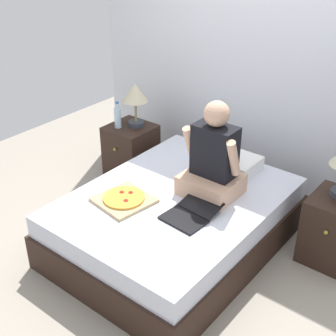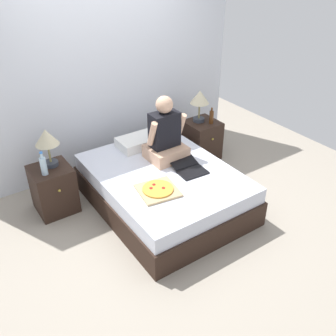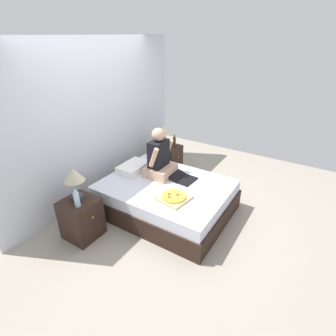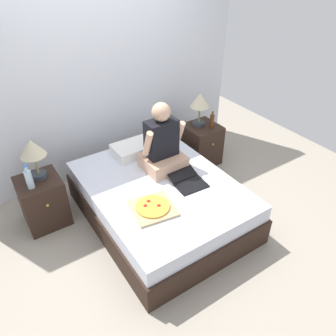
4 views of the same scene
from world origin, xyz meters
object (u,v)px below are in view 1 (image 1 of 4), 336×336
object	(u,v)px
nightstand_left	(131,151)
lamp_on_left_nightstand	(135,96)
nightstand_right	(335,230)
person_seated	(213,161)
laptop	(189,215)
water_bottle	(118,117)
pizza_box	(124,199)
bed	(176,221)

from	to	relation	value
nightstand_left	lamp_on_left_nightstand	bearing A→B (deg)	51.37
nightstand_right	person_seated	distance (m)	1.11
nightstand_left	nightstand_right	bearing A→B (deg)	0.00
laptop	water_bottle	bearing A→B (deg)	153.10
pizza_box	water_bottle	bearing A→B (deg)	135.81
bed	nightstand_right	distance (m)	1.28
lamp_on_left_nightstand	nightstand_left	bearing A→B (deg)	-128.63
lamp_on_left_nightstand	laptop	distance (m)	1.61
water_bottle	nightstand_right	xyz separation A→B (m)	(2.27, 0.09, -0.39)
lamp_on_left_nightstand	nightstand_right	xyz separation A→B (m)	(2.15, -0.05, -0.61)
person_seated	bed	bearing A→B (deg)	-128.23
bed	nightstand_right	size ratio (longest dim) A/B	3.38
lamp_on_left_nightstand	pizza_box	size ratio (longest dim) A/B	0.99
water_bottle	person_seated	bearing A→B (deg)	-13.49
bed	lamp_on_left_nightstand	distance (m)	1.43
nightstand_right	pizza_box	bearing A→B (deg)	-144.88
lamp_on_left_nightstand	water_bottle	distance (m)	0.28
laptop	lamp_on_left_nightstand	bearing A→B (deg)	146.54
water_bottle	person_seated	size ratio (longest dim) A/B	0.35
person_seated	water_bottle	bearing A→B (deg)	166.51
laptop	pizza_box	world-z (taller)	laptop
lamp_on_left_nightstand	person_seated	bearing A→B (deg)	-20.60
person_seated	nightstand_right	bearing A→B (deg)	24.61
nightstand_left	lamp_on_left_nightstand	distance (m)	0.61
bed	laptop	world-z (taller)	laptop
bed	nightstand_left	size ratio (longest dim) A/B	3.38
water_bottle	person_seated	distance (m)	1.40
bed	water_bottle	size ratio (longest dim) A/B	6.93
person_seated	pizza_box	bearing A→B (deg)	-130.12
water_bottle	nightstand_right	world-z (taller)	water_bottle
lamp_on_left_nightstand	pizza_box	distance (m)	1.34
laptop	pizza_box	distance (m)	0.55
lamp_on_left_nightstand	person_seated	size ratio (longest dim) A/B	0.58
pizza_box	laptop	bearing A→B (deg)	15.84
water_bottle	laptop	world-z (taller)	water_bottle
water_bottle	laptop	distance (m)	1.61
pizza_box	bed	bearing A→B (deg)	48.50
nightstand_right	pizza_box	distance (m)	1.69
nightstand_left	lamp_on_left_nightstand	xyz separation A→B (m)	(0.04, 0.05, 0.61)
bed	pizza_box	distance (m)	0.49
nightstand_right	bed	bearing A→B (deg)	-149.21
bed	person_seated	distance (m)	0.61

